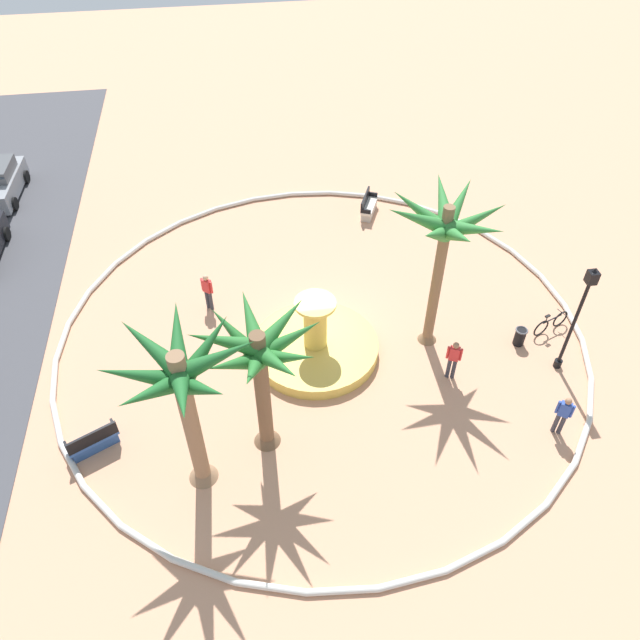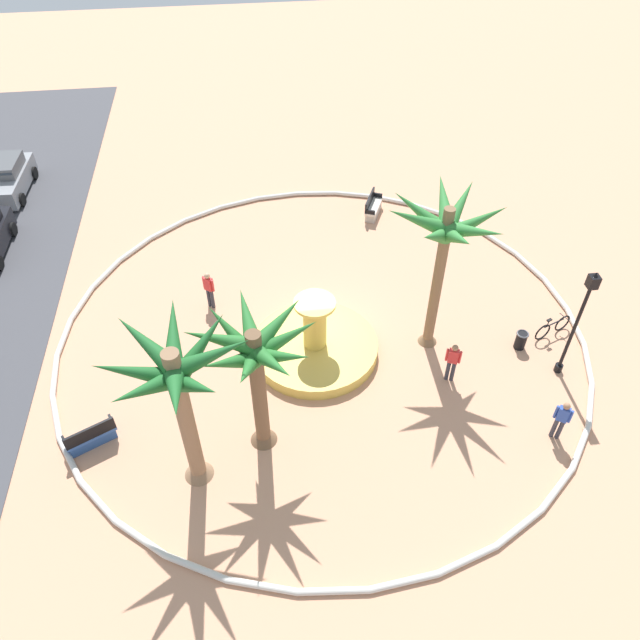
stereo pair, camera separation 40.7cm
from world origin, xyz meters
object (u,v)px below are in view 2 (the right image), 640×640
at_px(person_cyclist_photo, 209,288).
at_px(palm_tree_mid_plaza, 256,357).
at_px(palm_tree_near_fountain, 446,234).
at_px(bench_west, 373,208).
at_px(fountain, 315,345).
at_px(parked_car_rightmost, 7,178).
at_px(lamppost, 579,317).
at_px(bicycle_red_frame, 553,327).
at_px(bench_east, 91,437).
at_px(trash_bin, 521,340).
at_px(person_pedestrian_stroll, 452,361).
at_px(person_cyclist_helmet, 561,419).
at_px(palm_tree_by_curb, 177,382).

bearing_deg(person_cyclist_photo, palm_tree_mid_plaza, -165.79).
distance_m(palm_tree_near_fountain, bench_west, 9.70).
relative_size(fountain, person_cyclist_photo, 2.74).
height_order(palm_tree_near_fountain, parked_car_rightmost, palm_tree_near_fountain).
xyz_separation_m(lamppost, bicycle_red_frame, (1.78, -0.46, -2.26)).
relative_size(palm_tree_mid_plaza, bench_east, 3.08).
distance_m(palm_tree_near_fountain, parked_car_rightmost, 22.32).
xyz_separation_m(bench_west, person_cyclist_photo, (-5.55, 7.56, 0.59)).
bearing_deg(trash_bin, bench_east, 99.01).
distance_m(palm_tree_mid_plaza, person_pedestrian_stroll, 7.45).
height_order(lamppost, person_pedestrian_stroll, lamppost).
relative_size(bench_east, bicycle_red_frame, 1.02).
bearing_deg(trash_bin, lamppost, -143.36).
distance_m(fountain, person_cyclist_photo, 4.85).
xyz_separation_m(bicycle_red_frame, person_cyclist_helmet, (-4.49, 1.73, 0.56)).
distance_m(bicycle_red_frame, person_pedestrian_stroll, 4.79).
distance_m(bench_east, person_pedestrian_stroll, 12.13).
bearing_deg(palm_tree_by_curb, parked_car_rightmost, 28.58).
distance_m(person_cyclist_photo, person_pedestrian_stroll, 9.64).
xyz_separation_m(bicycle_red_frame, parked_car_rightmost, (12.95, 22.59, 0.40)).
xyz_separation_m(bicycle_red_frame, person_cyclist_photo, (3.23, 12.74, 0.56)).
bearing_deg(bicycle_red_frame, person_pedestrian_stroll, 110.75).
xyz_separation_m(bench_east, person_pedestrian_stroll, (1.20, -12.06, 0.61)).
bearing_deg(fountain, bench_west, -23.94).
bearing_deg(palm_tree_near_fountain, palm_tree_mid_plaza, 120.10).
bearing_deg(lamppost, person_cyclist_helmet, 154.79).
distance_m(bench_west, person_cyclist_helmet, 13.71).
height_order(palm_tree_by_curb, bicycle_red_frame, palm_tree_by_curb).
bearing_deg(lamppost, palm_tree_near_fountain, 64.84).
height_order(bench_west, person_cyclist_helmet, person_cyclist_helmet).
distance_m(palm_tree_mid_plaza, bicycle_red_frame, 12.10).
distance_m(fountain, bench_east, 8.16).
height_order(fountain, palm_tree_mid_plaza, palm_tree_mid_plaza).
relative_size(palm_tree_near_fountain, bench_west, 3.69).
relative_size(bench_west, parked_car_rightmost, 0.41).
bearing_deg(parked_car_rightmost, person_cyclist_helmet, -129.90).
xyz_separation_m(palm_tree_near_fountain, person_pedestrian_stroll, (-1.91, -0.28, -3.96)).
distance_m(palm_tree_by_curb, bench_east, 5.47).
xyz_separation_m(lamppost, person_cyclist_photo, (5.01, 12.28, -1.71)).
bearing_deg(person_pedestrian_stroll, palm_tree_by_curb, 107.65).
bearing_deg(person_cyclist_helmet, bench_east, 83.80).
relative_size(palm_tree_by_curb, bench_east, 3.45).
height_order(bicycle_red_frame, person_cyclist_photo, person_cyclist_photo).
distance_m(palm_tree_by_curb, trash_bin, 12.96).
bearing_deg(palm_tree_by_curb, fountain, -41.56).
bearing_deg(parked_car_rightmost, bench_east, -158.98).
xyz_separation_m(fountain, bench_west, (8.53, -3.79, 0.01)).
xyz_separation_m(bicycle_red_frame, person_pedestrian_stroll, (-1.68, 4.44, 0.58)).
bearing_deg(person_cyclist_helmet, parked_car_rightmost, 50.10).
distance_m(lamppost, person_cyclist_helmet, 3.44).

